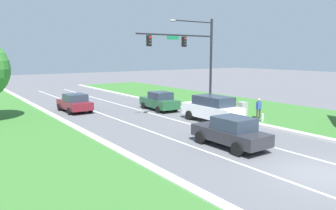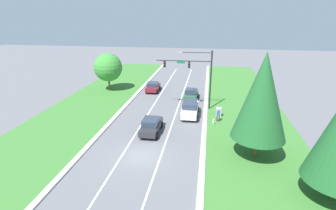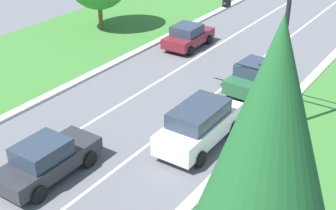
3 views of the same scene
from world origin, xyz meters
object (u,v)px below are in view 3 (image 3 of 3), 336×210
at_px(white_suv, 200,124).
at_px(charcoal_sedan, 47,159).
at_px(pedestrian, 258,167).
at_px(conifer_far_right_tree, 261,210).
at_px(utility_cabinet, 277,154).
at_px(traffic_signal_mast, 243,17).
at_px(burgundy_sedan, 188,36).
at_px(forest_sedan, 255,76).
at_px(fire_hydrant, 234,185).

bearing_deg(white_suv, charcoal_sedan, -124.21).
height_order(pedestrian, conifer_far_right_tree, conifer_far_right_tree).
xyz_separation_m(utility_cabinet, conifer_far_right_tree, (3.06, -9.60, 5.24)).
distance_m(traffic_signal_mast, burgundy_sedan, 11.40).
xyz_separation_m(burgundy_sedan, conifer_far_right_tree, (13.74, -19.63, 5.03)).
relative_size(traffic_signal_mast, white_suv, 1.60).
relative_size(forest_sedan, charcoal_sedan, 0.99).
height_order(burgundy_sedan, conifer_far_right_tree, conifer_far_right_tree).
relative_size(burgundy_sedan, utility_cabinet, 3.54).
distance_m(traffic_signal_mast, utility_cabinet, 6.32).
bearing_deg(pedestrian, utility_cabinet, -86.27).
bearing_deg(conifer_far_right_tree, charcoal_sedan, 161.03).
height_order(forest_sedan, burgundy_sedan, forest_sedan).
distance_m(burgundy_sedan, utility_cabinet, 14.65).
bearing_deg(conifer_far_right_tree, white_suv, 125.74).
xyz_separation_m(pedestrian, fire_hydrant, (-0.55, -0.84, -0.59)).
xyz_separation_m(fire_hydrant, conifer_far_right_tree, (3.71, -7.00, 5.50)).
height_order(utility_cabinet, fire_hydrant, utility_cabinet).
height_order(white_suv, conifer_far_right_tree, conifer_far_right_tree).
distance_m(pedestrian, conifer_far_right_tree, 9.77).
bearing_deg(white_suv, utility_cabinet, 4.56).
bearing_deg(traffic_signal_mast, burgundy_sedan, 135.04).
relative_size(forest_sedan, white_suv, 0.91).
height_order(burgundy_sedan, pedestrian, pedestrian).
distance_m(traffic_signal_mast, charcoal_sedan, 10.57).
distance_m(forest_sedan, charcoal_sedan, 12.92).
distance_m(forest_sedan, conifer_far_right_tree, 18.24).
bearing_deg(pedestrian, charcoal_sedan, 36.52).
distance_m(white_suv, fire_hydrant, 3.84).
relative_size(charcoal_sedan, pedestrian, 2.71).
bearing_deg(pedestrian, white_suv, -15.76).
bearing_deg(utility_cabinet, conifer_far_right_tree, -72.32).
bearing_deg(utility_cabinet, charcoal_sedan, -141.35).
distance_m(traffic_signal_mast, fire_hydrant, 7.69).
relative_size(utility_cabinet, fire_hydrant, 1.71).
xyz_separation_m(forest_sedan, burgundy_sedan, (-6.71, 3.57, -0.03)).
bearing_deg(pedestrian, forest_sedan, -57.94).
height_order(charcoal_sedan, utility_cabinet, charcoal_sedan).
height_order(forest_sedan, charcoal_sedan, charcoal_sedan).
xyz_separation_m(charcoal_sedan, utility_cabinet, (7.48, 5.98, -0.27)).
bearing_deg(fire_hydrant, white_suv, 142.26).
xyz_separation_m(forest_sedan, pedestrian, (3.88, -8.23, 0.10)).
relative_size(forest_sedan, burgundy_sedan, 1.08).
xyz_separation_m(traffic_signal_mast, pedestrian, (3.18, -4.40, -4.39)).
bearing_deg(fire_hydrant, traffic_signal_mast, 116.61).
xyz_separation_m(forest_sedan, conifer_far_right_tree, (7.04, -16.06, 5.00)).
bearing_deg(forest_sedan, burgundy_sedan, 155.18).
relative_size(traffic_signal_mast, forest_sedan, 1.76).
distance_m(forest_sedan, burgundy_sedan, 7.60).
height_order(forest_sedan, pedestrian, forest_sedan).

